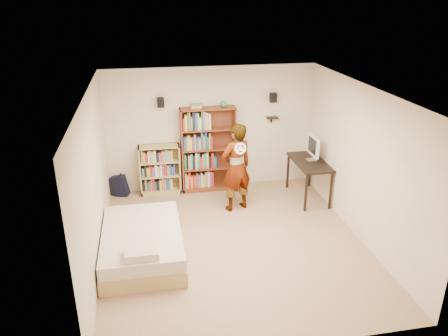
{
  "coord_description": "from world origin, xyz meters",
  "views": [
    {
      "loc": [
        -1.39,
        -6.48,
        4.15
      ],
      "look_at": [
        -0.06,
        0.6,
        1.2
      ],
      "focal_mm": 35.0,
      "sensor_mm": 36.0,
      "label": 1
    }
  ],
  "objects_px": {
    "computer_desk": "(308,180)",
    "daybed": "(142,240)",
    "tall_bookshelf": "(208,150)",
    "low_bookshelf": "(160,169)",
    "person": "(236,168)"
  },
  "relations": [
    {
      "from": "tall_bookshelf",
      "to": "computer_desk",
      "type": "xyz_separation_m",
      "value": [
        2.01,
        -0.83,
        -0.51
      ]
    },
    {
      "from": "low_bookshelf",
      "to": "person",
      "type": "xyz_separation_m",
      "value": [
        1.46,
        -1.06,
        0.36
      ]
    },
    {
      "from": "computer_desk",
      "to": "daybed",
      "type": "xyz_separation_m",
      "value": [
        -3.5,
        -1.59,
        -0.12
      ]
    },
    {
      "from": "low_bookshelf",
      "to": "computer_desk",
      "type": "relative_size",
      "value": 0.88
    },
    {
      "from": "tall_bookshelf",
      "to": "computer_desk",
      "type": "height_order",
      "value": "tall_bookshelf"
    },
    {
      "from": "tall_bookshelf",
      "to": "person",
      "type": "relative_size",
      "value": 1.03
    },
    {
      "from": "low_bookshelf",
      "to": "tall_bookshelf",
      "type": "bearing_deg",
      "value": -0.47
    },
    {
      "from": "low_bookshelf",
      "to": "person",
      "type": "bearing_deg",
      "value": -35.88
    },
    {
      "from": "tall_bookshelf",
      "to": "low_bookshelf",
      "type": "xyz_separation_m",
      "value": [
        -1.06,
        0.01,
        -0.39
      ]
    },
    {
      "from": "daybed",
      "to": "low_bookshelf",
      "type": "bearing_deg",
      "value": 80.04
    },
    {
      "from": "computer_desk",
      "to": "daybed",
      "type": "distance_m",
      "value": 3.84
    },
    {
      "from": "computer_desk",
      "to": "daybed",
      "type": "relative_size",
      "value": 0.61
    },
    {
      "from": "computer_desk",
      "to": "person",
      "type": "relative_size",
      "value": 0.68
    },
    {
      "from": "low_bookshelf",
      "to": "daybed",
      "type": "height_order",
      "value": "low_bookshelf"
    },
    {
      "from": "daybed",
      "to": "person",
      "type": "relative_size",
      "value": 1.11
    }
  ]
}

